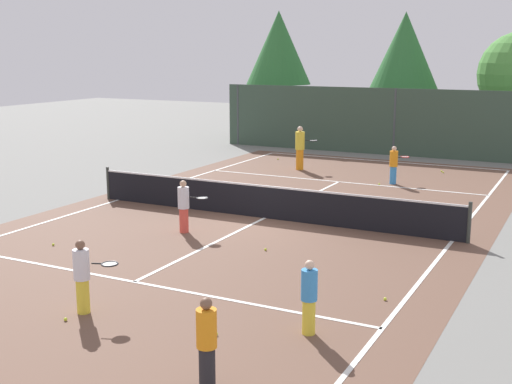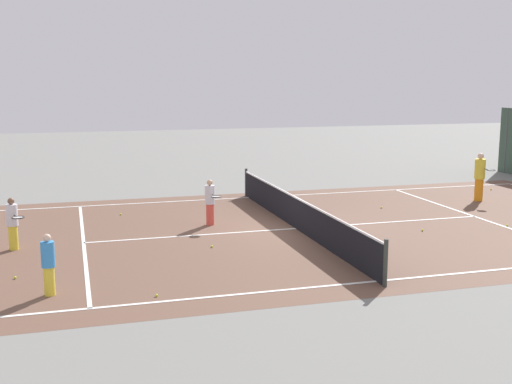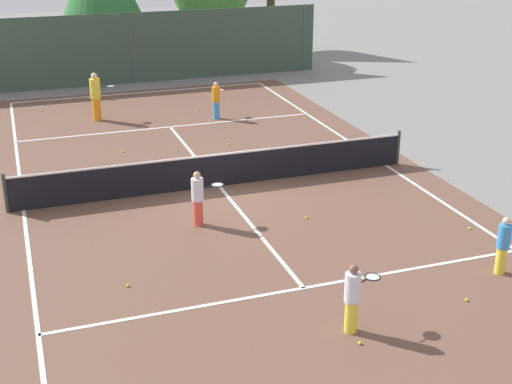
{
  "view_description": "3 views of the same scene",
  "coord_description": "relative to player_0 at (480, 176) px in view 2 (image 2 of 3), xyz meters",
  "views": [
    {
      "loc": [
        8.59,
        -17.48,
        4.88
      ],
      "look_at": [
        0.61,
        -1.78,
        1.19
      ],
      "focal_mm": 47.03,
      "sensor_mm": 36.0,
      "label": 1
    },
    {
      "loc": [
        18.36,
        -6.61,
        4.6
      ],
      "look_at": [
        -0.96,
        -1.02,
        1.05
      ],
      "focal_mm": 45.08,
      "sensor_mm": 36.0,
      "label": 2
    },
    {
      "loc": [
        -5.41,
        -18.82,
        7.63
      ],
      "look_at": [
        0.37,
        -2.22,
        0.6
      ],
      "focal_mm": 50.28,
      "sensor_mm": 36.0,
      "label": 3
    }
  ],
  "objects": [
    {
      "name": "player_4",
      "position": [
        2.63,
        -16.47,
        -0.2
      ],
      "size": [
        0.88,
        0.56,
        1.44
      ],
      "color": "yellow",
      "rests_on": "ground_plane"
    },
    {
      "name": "ground_plane",
      "position": [
        2.41,
        -8.24,
        -0.95
      ],
      "size": [
        80.0,
        80.0,
        0.0
      ],
      "primitive_type": "plane",
      "color": "slate"
    },
    {
      "name": "tennis_ball_13",
      "position": [
        -2.05,
        -6.85,
        -0.91
      ],
      "size": [
        0.07,
        0.07,
        0.07
      ],
      "primitive_type": "sphere",
      "color": "#CCE533",
      "rests_on": "ground_plane"
    },
    {
      "name": "tennis_net",
      "position": [
        2.41,
        -8.24,
        -0.44
      ],
      "size": [
        11.9,
        0.1,
        1.1
      ],
      "color": "#333833",
      "rests_on": "ground_plane"
    },
    {
      "name": "tennis_ball_2",
      "position": [
        -1.15,
        -13.33,
        -0.91
      ],
      "size": [
        0.07,
        0.07,
        0.07
      ],
      "primitive_type": "sphere",
      "color": "#CCE533",
      "rests_on": "ground_plane"
    },
    {
      "name": "tennis_ball_7",
      "position": [
        -1.95,
        1.99,
        -0.91
      ],
      "size": [
        0.07,
        0.07,
        0.07
      ],
      "primitive_type": "sphere",
      "color": "#CCE533",
      "rests_on": "ground_plane"
    },
    {
      "name": "player_5",
      "position": [
        6.81,
        -15.44,
        -0.25
      ],
      "size": [
        0.29,
        0.29,
        1.36
      ],
      "color": "yellow",
      "rests_on": "ground_plane"
    },
    {
      "name": "tennis_ball_12",
      "position": [
        5.74,
        -8.17,
        -0.91
      ],
      "size": [
        0.07,
        0.07,
        0.07
      ],
      "primitive_type": "sphere",
      "color": "#CCE533",
      "rests_on": "ground_plane"
    },
    {
      "name": "tennis_ball_8",
      "position": [
        5.4,
        -16.25,
        -0.91
      ],
      "size": [
        0.07,
        0.07,
        0.07
      ],
      "primitive_type": "sphere",
      "color": "#CCE533",
      "rests_on": "ground_plane"
    },
    {
      "name": "tennis_ball_9",
      "position": [
        3.8,
        -4.64,
        -0.91
      ],
      "size": [
        0.07,
        0.07,
        0.07
      ],
      "primitive_type": "sphere",
      "color": "#CCE533",
      "rests_on": "ground_plane"
    },
    {
      "name": "tennis_ball_0",
      "position": [
        3.91,
        -11.25,
        -0.91
      ],
      "size": [
        0.07,
        0.07,
        0.07
      ],
      "primitive_type": "sphere",
      "color": "#CCE533",
      "rests_on": "ground_plane"
    },
    {
      "name": "tennis_ball_10",
      "position": [
        7.56,
        -13.25,
        -0.91
      ],
      "size": [
        0.07,
        0.07,
        0.07
      ],
      "primitive_type": "sphere",
      "color": "#CCE533",
      "rests_on": "ground_plane"
    },
    {
      "name": "court_surface",
      "position": [
        2.41,
        -8.24,
        -0.94
      ],
      "size": [
        13.0,
        25.0,
        0.01
      ],
      "color": "brown",
      "rests_on": "ground_plane"
    },
    {
      "name": "player_0",
      "position": [
        0.0,
        0.0,
        0.0
      ],
      "size": [
        0.97,
        0.42,
        1.84
      ],
      "color": "orange",
      "rests_on": "ground_plane"
    },
    {
      "name": "tennis_ball_11",
      "position": [
        0.27,
        -4.22,
        -0.91
      ],
      "size": [
        0.07,
        0.07,
        0.07
      ],
      "primitive_type": "sphere",
      "color": "#CCE533",
      "rests_on": "ground_plane"
    },
    {
      "name": "player_3",
      "position": [
        1.15,
        -10.69,
        -0.19
      ],
      "size": [
        0.89,
        0.43,
        1.46
      ],
      "color": "#E54C3F",
      "rests_on": "ground_plane"
    },
    {
      "name": "tennis_ball_3",
      "position": [
        3.97,
        -1.72,
        -0.91
      ],
      "size": [
        0.07,
        0.07,
        0.07
      ],
      "primitive_type": "sphere",
      "color": "#CCE533",
      "rests_on": "ground_plane"
    }
  ]
}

